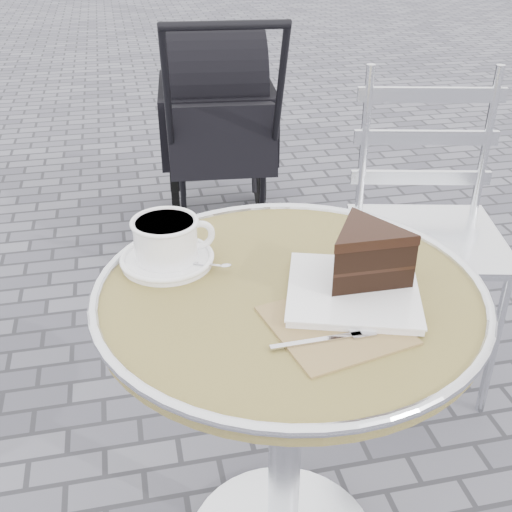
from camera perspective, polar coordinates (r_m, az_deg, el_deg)
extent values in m
cylinder|color=silver|center=(1.40, 2.62, -15.70)|extent=(0.07, 0.07, 0.67)
cylinder|color=tan|center=(1.17, 3.00, -3.63)|extent=(0.70, 0.70, 0.03)
torus|color=silver|center=(1.17, 3.02, -3.02)|extent=(0.72, 0.72, 0.02)
cylinder|color=white|center=(1.25, -7.89, -0.38)|extent=(0.18, 0.18, 0.01)
cylinder|color=white|center=(1.23, -8.03, 1.43)|extent=(0.13, 0.13, 0.08)
torus|color=white|center=(1.24, -5.04, 1.87)|extent=(0.06, 0.02, 0.06)
cylinder|color=beige|center=(1.22, -8.14, 2.89)|extent=(0.11, 0.11, 0.01)
cube|color=#8C6E4D|center=(1.08, 7.07, -6.10)|extent=(0.24, 0.24, 0.00)
cube|color=white|center=(1.15, 8.60, -3.17)|extent=(0.28, 0.28, 0.01)
cylinder|color=silver|center=(1.86, 9.81, -7.83)|extent=(0.03, 0.03, 0.47)
cylinder|color=silver|center=(1.95, 20.38, -7.57)|extent=(0.03, 0.03, 0.47)
cylinder|color=silver|center=(2.16, 8.57, -2.01)|extent=(0.03, 0.03, 0.47)
cylinder|color=silver|center=(2.23, 17.74, -2.02)|extent=(0.03, 0.03, 0.47)
cube|color=silver|center=(1.91, 15.05, 1.47)|extent=(0.51, 0.51, 0.02)
cube|color=black|center=(2.75, -3.29, 10.79)|extent=(0.48, 0.69, 0.39)
cylinder|color=black|center=(2.10, -2.76, 19.80)|extent=(0.41, 0.07, 0.03)
cylinder|color=black|center=(2.63, -7.12, 0.59)|extent=(0.05, 0.18, 0.18)
cylinder|color=black|center=(2.65, 1.78, 1.08)|extent=(0.05, 0.18, 0.18)
cylinder|color=black|center=(3.14, -7.23, 6.57)|extent=(0.06, 0.28, 0.27)
cylinder|color=black|center=(3.16, 0.29, 6.95)|extent=(0.06, 0.28, 0.27)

